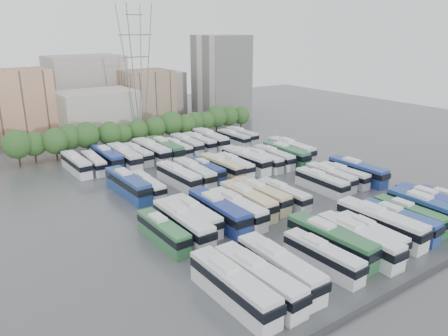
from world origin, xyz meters
TOP-DOWN VIEW (x-y plane):
  - ground at (0.00, 0.00)m, footprint 220.00×220.00m
  - parapet at (0.00, -33.00)m, footprint 56.00×0.50m
  - tree_line at (-1.92, 42.11)m, footprint 65.96×7.43m
  - city_buildings at (-7.46, 71.86)m, footprint 102.00×35.00m
  - apartment_tower at (34.00, 58.00)m, footprint 14.00×14.00m
  - electricity_pylon at (2.00, 50.00)m, footprint 9.00×6.91m
  - bus_r0_s0 at (-21.54, -23.76)m, footprint 2.93×13.36m
  - bus_r0_s1 at (-18.35, -24.15)m, footprint 3.23×13.20m
  - bus_r0_s2 at (-14.79, -23.71)m, footprint 3.21×13.22m
  - bus_r0_s4 at (-8.37, -24.48)m, footprint 2.85×11.52m
  - bus_r0_s5 at (-4.85, -22.61)m, footprint 3.51×13.39m
  - bus_r0_s6 at (-1.63, -24.50)m, footprint 3.36×13.03m
  - bus_r0_s7 at (1.63, -24.04)m, footprint 2.87×10.99m
  - bus_r0_s8 at (4.91, -23.15)m, footprint 3.32×13.70m
  - bus_r0_s9 at (8.19, -23.84)m, footprint 3.23×12.17m
  - bus_r0_s10 at (11.42, -23.57)m, footprint 2.56×11.50m
  - bus_r0_s11 at (14.90, -24.44)m, footprint 3.33×13.42m
  - bus_r0_s12 at (18.15, -23.37)m, footprint 2.87×12.65m
  - bus_r1_s0 at (-21.27, -7.13)m, footprint 2.72×11.50m
  - bus_r1_s1 at (-18.06, -7.00)m, footprint 3.04×13.39m
  - bus_r1_s2 at (-14.92, -5.15)m, footprint 2.67×11.87m
  - bus_r1_s3 at (-11.49, -6.36)m, footprint 3.27×13.51m
  - bus_r1_s4 at (-8.39, -6.92)m, footprint 2.74×12.39m
  - bus_r1_s5 at (-5.03, -5.27)m, footprint 3.06×12.64m
  - bus_r1_s6 at (-1.78, -4.69)m, footprint 3.11×12.39m
  - bus_r1_s7 at (1.76, -6.33)m, footprint 2.51×11.19m
  - bus_r1_s10 at (11.48, -5.89)m, footprint 2.68×11.36m
  - bus_r1_s11 at (15.09, -4.85)m, footprint 3.04×11.41m
  - bus_r1_s12 at (18.12, -5.41)m, footprint 2.60×10.88m
  - bus_r1_s13 at (21.60, -5.88)m, footprint 2.83×12.68m
  - bus_r2_s1 at (-17.95, 12.48)m, footprint 3.31×13.51m
  - bus_r2_s2 at (-15.02, 10.92)m, footprint 2.48×10.95m
  - bus_r2_s4 at (-8.31, 11.48)m, footprint 3.10×12.33m
  - bus_r2_s5 at (-4.96, 11.33)m, footprint 3.16×12.67m
  - bus_r2_s6 at (-1.56, 12.41)m, footprint 2.41×10.81m
  - bus_r2_s7 at (1.72, 11.80)m, footprint 3.13×12.15m
  - bus_r2_s8 at (4.79, 11.47)m, footprint 2.95×11.23m
  - bus_r2_s9 at (8.28, 12.30)m, footprint 3.33×13.37m
  - bus_r2_s10 at (11.59, 10.95)m, footprint 2.63×11.51m
  - bus_r2_s11 at (14.92, 11.05)m, footprint 3.05×11.84m
  - bus_r2_s12 at (18.28, 10.81)m, footprint 2.96×12.82m
  - bus_r2_s13 at (21.60, 12.63)m, footprint 3.25×13.34m
  - bus_r3_s0 at (-21.46, 30.44)m, footprint 2.87×12.12m
  - bus_r3_s1 at (-18.07, 29.71)m, footprint 2.98×11.14m
  - bus_r3_s2 at (-14.76, 30.83)m, footprint 2.87×12.70m
  - bus_r3_s3 at (-11.65, 28.96)m, footprint 3.17×13.45m
  - bus_r3_s4 at (-8.13, 30.26)m, footprint 2.97×11.47m
  - bus_r3_s5 at (-4.91, 29.60)m, footprint 3.25×13.61m
  - bus_r3_s6 at (-1.67, 29.53)m, footprint 3.04×13.63m
  - bus_r3_s7 at (1.57, 29.59)m, footprint 2.42×11.06m
  - bus_r3_s8 at (4.79, 30.63)m, footprint 2.95×12.24m
  - bus_r3_s9 at (8.35, 30.68)m, footprint 2.73×11.75m
  - bus_r3_s10 at (11.66, 30.80)m, footprint 3.49×13.37m
  - bus_r3_s12 at (17.99, 29.76)m, footprint 2.71×11.02m
  - bus_r3_s13 at (21.32, 30.75)m, footprint 2.53×11.10m

SIDE VIEW (x-z plane):
  - ground at x=0.00m, z-range 0.00..0.00m
  - parapet at x=0.00m, z-range 0.00..0.50m
  - bus_r2_s6 at x=-1.56m, z-range -0.03..3.36m
  - bus_r1_s12 at x=18.12m, z-range -0.03..3.37m
  - bus_r0_s7 at x=1.63m, z-range -0.03..3.39m
  - bus_r2_s2 at x=-15.02m, z-range -0.03..3.40m
  - bus_r3_s12 at x=17.99m, z-range -0.03..3.41m
  - bus_r3_s1 at x=-18.07m, z-range -0.03..3.43m
  - bus_r3_s7 at x=1.57m, z-range -0.03..3.44m
  - bus_r3_s13 at x=21.32m, z-range -0.03..3.44m
  - bus_r2_s8 at x=4.79m, z-range -0.03..3.46m
  - bus_r1_s7 at x=1.76m, z-range -0.03..3.47m
  - bus_r1_s11 at x=15.09m, z-range -0.03..3.51m
  - bus_r1_s10 at x=11.48m, z-range -0.03..3.52m
  - bus_r3_s4 at x=-8.13m, z-range -0.03..3.54m
  - bus_r0_s4 at x=-8.37m, z-range -0.03..3.56m
  - bus_r1_s0 at x=-21.27m, z-range -0.03..3.56m
  - bus_r0_s10 at x=11.42m, z-range -0.03..3.57m
  - bus_r2_s10 at x=11.59m, z-range -0.03..3.57m
  - bus_r3_s9 at x=8.35m, z-range -0.03..3.64m
  - bus_r2_s11 at x=14.92m, z-range -0.03..3.65m
  - bus_r1_s2 at x=-14.92m, z-range -0.03..3.68m
  - bus_r2_s7 at x=1.72m, z-range -0.03..3.75m
  - bus_r0_s9 at x=8.19m, z-range -0.03..3.75m
  - bus_r3_s0 at x=-21.46m, z-range -0.03..3.75m
  - bus_r3_s8 at x=4.79m, z-range -0.03..3.79m
  - bus_r2_s4 at x=-8.31m, z-range -0.03..3.81m
  - bus_r1_s6 at x=-1.78m, z-range -0.03..3.82m
  - bus_r1_s4 at x=-8.39m, z-range -0.04..3.85m
  - bus_r1_s5 at x=-5.03m, z-range -0.04..3.91m
  - bus_r2_s5 at x=-4.96m, z-range -0.04..3.91m
  - bus_r0_s12 at x=18.15m, z-range -0.04..3.92m
  - bus_r1_s13 at x=21.60m, z-range -0.04..3.94m
  - bus_r3_s2 at x=-14.76m, z-range -0.04..3.94m
  - bus_r2_s12 at x=18.28m, z-range -0.04..3.97m
  - bus_r0_s6 at x=-1.63m, z-range -0.04..4.02m
  - bus_r0_s1 at x=-18.35m, z-range -0.04..4.08m
  - bus_r0_s2 at x=-14.79m, z-range -0.04..4.09m
  - bus_r3_s10 at x=11.66m, z-range -0.04..4.12m
  - bus_r2_s13 at x=21.60m, z-range -0.04..4.13m
  - bus_r0_s5 at x=-4.85m, z-range -0.04..4.13m
  - bus_r2_s9 at x=8.28m, z-range -0.04..4.13m
  - bus_r0_s11 at x=14.90m, z-range -0.04..4.15m
  - bus_r0_s0 at x=-21.54m, z-range -0.04..4.15m
  - bus_r1_s1 at x=-18.06m, z-range -0.04..4.15m
  - bus_r3_s3 at x=-11.65m, z-range -0.04..4.17m
  - bus_r2_s1 at x=-17.95m, z-range -0.04..4.18m
  - bus_r1_s3 at x=-11.49m, z-range -0.04..4.18m
  - bus_r3_s5 at x=-4.91m, z-range -0.04..4.21m
  - bus_r3_s6 at x=-1.67m, z-range -0.04..4.23m
  - bus_r0_s8 at x=4.91m, z-range -0.04..4.24m
  - tree_line at x=-1.92m, z-range 0.43..8.30m
  - city_buildings at x=-7.46m, z-range -2.13..17.87m
  - apartment_tower at x=34.00m, z-range 0.00..26.00m
  - electricity_pylon at x=2.00m, z-range 1.75..35.57m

